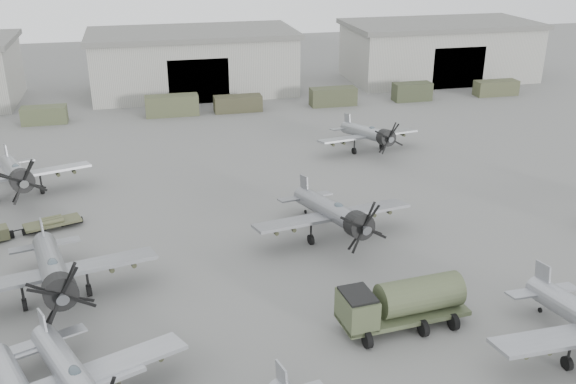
# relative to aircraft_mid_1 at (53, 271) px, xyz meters

# --- Properties ---
(ground) EXTENTS (220.00, 220.00, 0.00)m
(ground) POSITION_rel_aircraft_mid_1_xyz_m (14.13, -7.48, -2.39)
(ground) COLOR #5B5C59
(ground) RESTS_ON ground
(hangar_center) EXTENTS (29.00, 14.80, 8.70)m
(hangar_center) POSITION_rel_aircraft_mid_1_xyz_m (14.13, 54.48, 1.98)
(hangar_center) COLOR #A1A197
(hangar_center) RESTS_ON ground
(hangar_right) EXTENTS (29.00, 14.80, 8.70)m
(hangar_right) POSITION_rel_aircraft_mid_1_xyz_m (52.13, 54.48, 1.98)
(hangar_right) COLOR #A1A197
(hangar_right) RESTS_ON ground
(support_truck_2) EXTENTS (5.32, 2.20, 2.11)m
(support_truck_2) POSITION_rel_aircraft_mid_1_xyz_m (-5.27, 42.52, -1.34)
(support_truck_2) COLOR #434A30
(support_truck_2) RESTS_ON ground
(support_truck_3) EXTENTS (6.65, 2.20, 2.60)m
(support_truck_3) POSITION_rel_aircraft_mid_1_xyz_m (10.10, 42.52, -1.09)
(support_truck_3) COLOR #444930
(support_truck_3) RESTS_ON ground
(support_truck_4) EXTENTS (6.16, 2.20, 2.05)m
(support_truck_4) POSITION_rel_aircraft_mid_1_xyz_m (18.54, 42.52, -1.37)
(support_truck_4) COLOR #393925
(support_truck_4) RESTS_ON ground
(support_truck_5) EXTENTS (6.16, 2.20, 2.39)m
(support_truck_5) POSITION_rel_aircraft_mid_1_xyz_m (31.41, 42.52, -1.20)
(support_truck_5) COLOR #3C402A
(support_truck_5) RESTS_ON ground
(support_truck_6) EXTENTS (5.23, 2.20, 2.45)m
(support_truck_6) POSITION_rel_aircraft_mid_1_xyz_m (42.74, 42.52, -1.17)
(support_truck_6) COLOR #353B26
(support_truck_6) RESTS_ON ground
(support_truck_7) EXTENTS (6.14, 2.20, 2.09)m
(support_truck_7) POSITION_rel_aircraft_mid_1_xyz_m (55.51, 42.52, -1.35)
(support_truck_7) COLOR #42452D
(support_truck_7) RESTS_ON ground
(aircraft_mid_1) EXTENTS (13.24, 11.92, 5.26)m
(aircraft_mid_1) POSITION_rel_aircraft_mid_1_xyz_m (0.00, 0.00, 0.00)
(aircraft_mid_1) COLOR gray
(aircraft_mid_1) RESTS_ON ground
(aircraft_mid_2) EXTENTS (12.73, 11.46, 5.05)m
(aircraft_mid_2) POSITION_rel_aircraft_mid_1_xyz_m (19.92, 4.48, -0.09)
(aircraft_mid_2) COLOR gray
(aircraft_mid_2) RESTS_ON ground
(aircraft_far_0) EXTENTS (12.87, 11.59, 5.14)m
(aircraft_far_0) POSITION_rel_aircraft_mid_1_xyz_m (-4.90, 18.74, -0.05)
(aircraft_far_0) COLOR #989AA0
(aircraft_far_0) RESTS_ON ground
(aircraft_far_1) EXTENTS (11.30, 10.17, 4.48)m
(aircraft_far_1) POSITION_rel_aircraft_mid_1_xyz_m (29.57, 23.40, -0.35)
(aircraft_far_1) COLOR gray
(aircraft_far_1) RESTS_ON ground
(aircraft_extra_874) EXTENTS (11.65, 10.52, 4.71)m
(aircraft_extra_874) POSITION_rel_aircraft_mid_1_xyz_m (1.92, -10.78, -0.25)
(aircraft_extra_874) COLOR #9B9DA3
(aircraft_extra_874) RESTS_ON ground
(fuel_tanker) EXTENTS (8.13, 4.15, 3.06)m
(fuel_tanker) POSITION_rel_aircraft_mid_1_xyz_m (20.49, -7.39, -0.64)
(fuel_tanker) COLOR #434B31
(fuel_tanker) RESTS_ON ground
(tug_trailer) EXTENTS (7.61, 3.71, 1.52)m
(tug_trailer) POSITION_rel_aircraft_mid_1_xyz_m (-3.98, 10.76, -1.82)
(tug_trailer) COLOR #494B31
(tug_trailer) RESTS_ON ground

